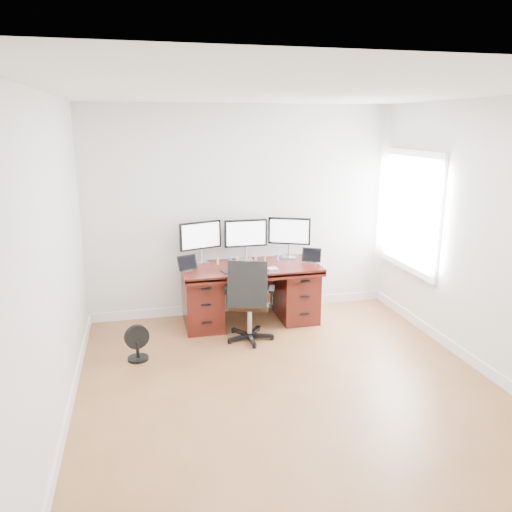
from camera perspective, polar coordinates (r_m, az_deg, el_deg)
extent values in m
plane|color=brown|center=(4.87, 4.20, -15.37)|extent=(4.50, 4.50, 0.00)
cube|color=silver|center=(6.48, -1.53, 5.07)|extent=(4.00, 0.10, 2.70)
cube|color=silver|center=(5.30, 25.60, 1.43)|extent=(0.10, 4.50, 2.70)
cube|color=white|center=(6.49, 17.26, 4.87)|extent=(0.04, 1.30, 1.50)
cube|color=white|center=(6.48, 17.10, 4.86)|extent=(0.01, 1.15, 1.35)
cube|color=#44130D|center=(6.19, -0.64, -1.33)|extent=(1.70, 0.80, 0.05)
cube|color=#44130D|center=(6.24, -6.14, -4.91)|extent=(0.45, 0.70, 0.70)
cube|color=#44130D|center=(6.49, 4.55, -4.10)|extent=(0.45, 0.70, 0.70)
cube|color=black|center=(6.54, -1.21, -2.51)|extent=(0.74, 0.03, 0.40)
cylinder|color=black|center=(5.94, -0.75, -9.10)|extent=(0.67, 0.67, 0.08)
cylinder|color=silver|center=(5.85, -0.75, -7.06)|extent=(0.06, 0.06, 0.38)
cube|color=black|center=(5.78, -0.76, -5.32)|extent=(0.57, 0.56, 0.07)
cube|color=black|center=(5.49, -0.99, -3.27)|extent=(0.43, 0.18, 0.52)
cube|color=black|center=(5.76, -3.31, -3.63)|extent=(0.13, 0.23, 0.03)
cube|color=black|center=(5.71, 1.80, -3.78)|extent=(0.13, 0.23, 0.03)
cylinder|color=black|center=(5.60, -13.32, -11.32)|extent=(0.22, 0.22, 0.03)
cylinder|color=black|center=(5.56, -13.39, -10.33)|extent=(0.04, 0.04, 0.19)
cylinder|color=black|center=(5.50, -13.47, -9.07)|extent=(0.27, 0.13, 0.26)
cube|color=silver|center=(6.35, -6.29, -0.73)|extent=(0.21, 0.19, 0.01)
cylinder|color=silver|center=(6.32, -6.31, 0.01)|extent=(0.04, 0.04, 0.18)
cube|color=black|center=(6.26, -6.38, 2.35)|extent=(0.54, 0.20, 0.35)
cube|color=white|center=(6.25, -6.30, 2.32)|extent=(0.48, 0.15, 0.30)
cube|color=silver|center=(6.44, -1.16, -0.42)|extent=(0.18, 0.14, 0.01)
cylinder|color=silver|center=(6.42, -1.17, 0.31)|extent=(0.04, 0.04, 0.18)
cube|color=black|center=(6.36, -1.18, 2.63)|extent=(0.55, 0.04, 0.35)
cube|color=white|center=(6.34, -1.14, 2.59)|extent=(0.50, 0.01, 0.30)
cube|color=silver|center=(6.58, 3.78, -0.12)|extent=(0.22, 0.20, 0.01)
cylinder|color=silver|center=(6.56, 3.79, 0.60)|extent=(0.04, 0.04, 0.18)
cube|color=black|center=(6.50, 3.83, 2.87)|extent=(0.51, 0.26, 0.35)
cube|color=white|center=(6.48, 3.81, 2.83)|extent=(0.46, 0.21, 0.30)
cube|color=silver|center=(6.02, -7.82, -1.63)|extent=(0.12, 0.11, 0.01)
cube|color=black|center=(5.99, -7.85, -0.77)|extent=(0.25, 0.15, 0.17)
cube|color=silver|center=(6.35, 6.37, -0.72)|extent=(0.13, 0.12, 0.01)
cube|color=black|center=(6.32, 6.40, 0.10)|extent=(0.24, 0.17, 0.17)
cube|color=white|center=(6.05, -0.10, -1.39)|extent=(0.29, 0.15, 0.01)
cube|color=#BBBDC2|center=(6.05, 1.90, -1.42)|extent=(0.13, 0.13, 0.01)
cube|color=black|center=(5.95, -2.78, -1.72)|extent=(0.26, 0.19, 0.01)
cube|color=black|center=(6.18, -0.20, -1.08)|extent=(0.16, 0.10, 0.01)
cylinder|color=tan|center=(6.25, -4.41, -0.70)|extent=(0.03, 0.03, 0.06)
sphere|color=tan|center=(6.24, -4.42, -0.32)|extent=(0.04, 0.04, 0.04)
cylinder|color=#617BF0|center=(6.28, -2.92, -0.60)|extent=(0.03, 0.03, 0.06)
sphere|color=#617BF0|center=(6.27, -2.92, -0.23)|extent=(0.04, 0.04, 0.04)
cylinder|color=#F4A64C|center=(6.29, -2.18, -0.56)|extent=(0.03, 0.03, 0.06)
sphere|color=#F4A64C|center=(6.28, -2.18, -0.19)|extent=(0.04, 0.04, 0.04)
cylinder|color=pink|center=(6.34, -0.07, -0.43)|extent=(0.03, 0.03, 0.06)
sphere|color=pink|center=(6.33, -0.07, -0.06)|extent=(0.04, 0.04, 0.04)
cylinder|color=#986241|center=(6.37, 1.00, -0.36)|extent=(0.03, 0.03, 0.06)
sphere|color=#986241|center=(6.36, 1.00, 0.01)|extent=(0.04, 0.04, 0.04)
cylinder|color=#825FDC|center=(6.41, 2.47, -0.27)|extent=(0.03, 0.03, 0.06)
sphere|color=#825FDC|center=(6.40, 2.47, 0.09)|extent=(0.04, 0.04, 0.04)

